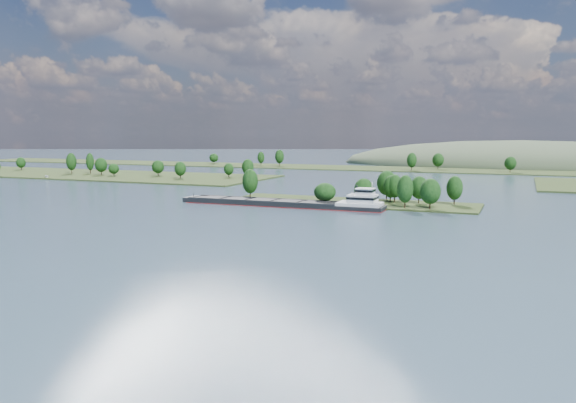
% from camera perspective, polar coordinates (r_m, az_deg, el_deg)
% --- Properties ---
extents(ground, '(1800.00, 1800.00, 0.00)m').
position_cam_1_polar(ground, '(171.01, 0.70, -2.47)').
color(ground, '#34495A').
rests_on(ground, ground).
extents(tree_island, '(100.00, 32.24, 13.62)m').
position_cam_1_polar(tree_island, '(224.38, 7.90, 0.72)').
color(tree_island, '#253417').
rests_on(tree_island, ground).
extents(left_bank, '(300.00, 80.00, 15.67)m').
position_cam_1_polar(left_bank, '(416.57, -21.72, 2.73)').
color(left_bank, '#253417').
rests_on(left_bank, ground).
extents(back_shoreline, '(900.00, 60.00, 14.98)m').
position_cam_1_polar(back_shoreline, '(440.54, 15.51, 3.14)').
color(back_shoreline, '#253417').
rests_on(back_shoreline, ground).
extents(hill_west, '(320.00, 160.00, 44.00)m').
position_cam_1_polar(hill_west, '(537.08, 22.43, 3.43)').
color(hill_west, '#3B4A32').
rests_on(hill_west, ground).
extents(cargo_barge, '(82.40, 11.16, 11.13)m').
position_cam_1_polar(cargo_barge, '(215.50, 0.59, -0.14)').
color(cargo_barge, black).
rests_on(cargo_barge, ground).
extents(motorboat, '(5.88, 4.81, 2.17)m').
position_cam_1_polar(motorboat, '(379.65, -23.29, 2.31)').
color(motorboat, silver).
rests_on(motorboat, ground).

